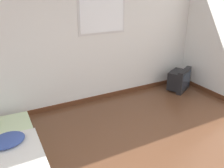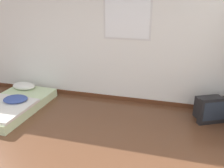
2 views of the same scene
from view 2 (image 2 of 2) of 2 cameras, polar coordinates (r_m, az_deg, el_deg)
wall_back at (r=5.26m, az=-5.37°, el=10.26°), size 8.28×0.08×2.60m
mattress_bed at (r=5.36m, az=-21.86°, el=-4.26°), size 1.09×1.76×0.32m
crt_tv at (r=4.88m, az=21.64°, el=-5.24°), size 0.62×0.55×0.49m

